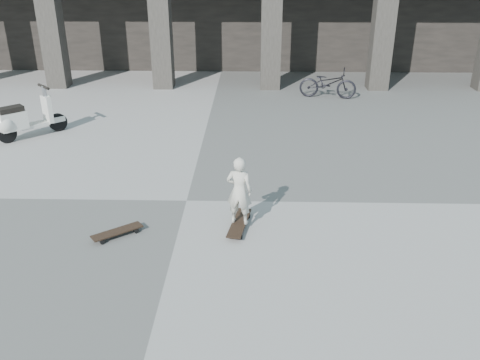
{
  "coord_description": "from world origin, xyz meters",
  "views": [
    {
      "loc": [
        1.21,
        -8.4,
        4.26
      ],
      "look_at": [
        1.01,
        -0.47,
        0.65
      ],
      "focal_mm": 38.0,
      "sensor_mm": 36.0,
      "label": 1
    }
  ],
  "objects_px": {
    "skateboard_spare": "(117,232)",
    "bicycle": "(328,83)",
    "child": "(239,191)",
    "longboard": "(239,223)",
    "scooter": "(19,120)"
  },
  "relations": [
    {
      "from": "skateboard_spare",
      "to": "child",
      "type": "xyz_separation_m",
      "value": [
        1.98,
        0.33,
        0.61
      ]
    },
    {
      "from": "longboard",
      "to": "child",
      "type": "bearing_deg",
      "value": -136.56
    },
    {
      "from": "longboard",
      "to": "bicycle",
      "type": "relative_size",
      "value": 0.59
    },
    {
      "from": "longboard",
      "to": "skateboard_spare",
      "type": "distance_m",
      "value": 2.0
    },
    {
      "from": "child",
      "to": "bicycle",
      "type": "relative_size",
      "value": 0.66
    },
    {
      "from": "skateboard_spare",
      "to": "child",
      "type": "height_order",
      "value": "child"
    },
    {
      "from": "longboard",
      "to": "child",
      "type": "distance_m",
      "value": 0.6
    },
    {
      "from": "longboard",
      "to": "scooter",
      "type": "distance_m",
      "value": 6.9
    },
    {
      "from": "skateboard_spare",
      "to": "bicycle",
      "type": "bearing_deg",
      "value": 24.77
    },
    {
      "from": "skateboard_spare",
      "to": "scooter",
      "type": "relative_size",
      "value": 0.58
    },
    {
      "from": "bicycle",
      "to": "child",
      "type": "bearing_deg",
      "value": 173.24
    },
    {
      "from": "longboard",
      "to": "bicycle",
      "type": "bearing_deg",
      "value": -7.33
    },
    {
      "from": "child",
      "to": "skateboard_spare",
      "type": "bearing_deg",
      "value": 20.69
    },
    {
      "from": "longboard",
      "to": "scooter",
      "type": "bearing_deg",
      "value": 62.07
    },
    {
      "from": "longboard",
      "to": "skateboard_spare",
      "type": "height_order",
      "value": "longboard"
    }
  ]
}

